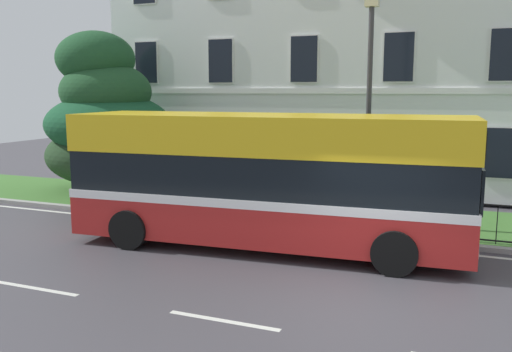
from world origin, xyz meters
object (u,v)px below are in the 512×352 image
at_px(georgian_townhouse, 376,38).
at_px(evergreen_tree, 105,121).
at_px(single_decker_bus, 268,178).
at_px(street_lamp_post, 369,93).

distance_m(georgian_townhouse, evergreen_tree, 11.71).
distance_m(georgian_townhouse, single_decker_bus, 12.58).
height_order(georgian_townhouse, single_decker_bus, georgian_townhouse).
bearing_deg(single_decker_bus, street_lamp_post, 52.56).
xyz_separation_m(single_decker_bus, street_lamp_post, (1.84, 2.78, 2.01)).
bearing_deg(street_lamp_post, georgian_townhouse, 98.97).
height_order(evergreen_tree, single_decker_bus, evergreen_tree).
height_order(single_decker_bus, street_lamp_post, street_lamp_post).
relative_size(georgian_townhouse, street_lamp_post, 3.24).
bearing_deg(single_decker_bus, georgian_townhouse, 84.06).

